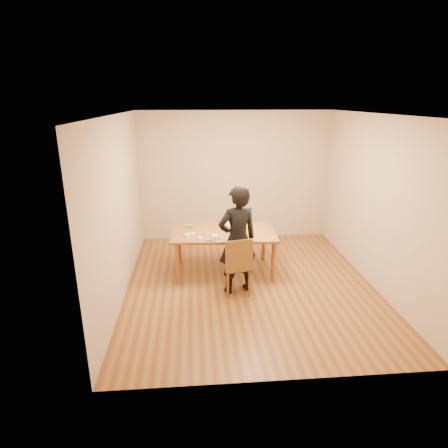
{
  "coord_description": "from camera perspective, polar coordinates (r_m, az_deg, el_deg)",
  "views": [
    {
      "loc": [
        -0.89,
        -5.51,
        2.91
      ],
      "look_at": [
        -0.39,
        0.47,
        0.9
      ],
      "focal_mm": 30.0,
      "sensor_mm": 36.0,
      "label": 1
    }
  ],
  "objects": [
    {
      "name": "ramekin_multi",
      "position": [
        6.2,
        -5.63,
        -1.72
      ],
      "size": [
        0.09,
        0.09,
        0.04
      ],
      "primitive_type": "cylinder",
      "color": "white",
      "rests_on": "dining_table"
    },
    {
      "name": "frosting_lid",
      "position": [
        6.01,
        -2.54,
        -2.5
      ],
      "size": [
        0.09,
        0.09,
        0.01
      ],
      "primitive_type": "cylinder",
      "color": "#1B2DB0",
      "rests_on": "dining_table"
    },
    {
      "name": "room_shell",
      "position": [
        6.12,
        3.71,
        3.71
      ],
      "size": [
        4.0,
        4.5,
        2.7
      ],
      "color": "brown",
      "rests_on": "ground"
    },
    {
      "name": "candy_box_pink",
      "position": [
        6.64,
        -5.31,
        -0.44
      ],
      "size": [
        0.15,
        0.09,
        0.02
      ],
      "primitive_type": "cube",
      "rotation": [
        0.0,
        0.0,
        -0.16
      ],
      "color": "#DA3373",
      "rests_on": "dining_table"
    },
    {
      "name": "frosting_dome",
      "position": [
        6.49,
        1.0,
        0.11
      ],
      "size": [
        0.22,
        0.22,
        0.03
      ],
      "primitive_type": "ellipsoid",
      "color": "white",
      "rests_on": "cake"
    },
    {
      "name": "cake",
      "position": [
        6.51,
        1.0,
        -0.3
      ],
      "size": [
        0.23,
        0.23,
        0.07
      ],
      "primitive_type": "cylinder",
      "color": "white",
      "rests_on": "cake_plate"
    },
    {
      "name": "frosting_dollop",
      "position": [
        6.01,
        -2.54,
        -2.39
      ],
      "size": [
        0.04,
        0.04,
        0.02
      ],
      "primitive_type": "ellipsoid",
      "color": "white",
      "rests_on": "frosting_lid"
    },
    {
      "name": "spatula",
      "position": [
        6.04,
        -1.17,
        -2.37
      ],
      "size": [
        0.16,
        0.1,
        0.01
      ],
      "primitive_type": "cube",
      "rotation": [
        0.0,
        0.0,
        0.49
      ],
      "color": "black",
      "rests_on": "dining_table"
    },
    {
      "name": "cake_plate",
      "position": [
        6.52,
        1.0,
        -0.7
      ],
      "size": [
        0.3,
        0.3,
        0.02
      ],
      "primitive_type": "cylinder",
      "color": "red",
      "rests_on": "dining_table"
    },
    {
      "name": "candy_box_green",
      "position": [
        6.63,
        -5.36,
        -0.26
      ],
      "size": [
        0.13,
        0.08,
        0.02
      ],
      "primitive_type": "cube",
      "rotation": [
        0.0,
        0.0,
        -0.16
      ],
      "color": "green",
      "rests_on": "candy_box_pink"
    },
    {
      "name": "frosting_tub",
      "position": [
        5.99,
        -1.42,
        -2.16
      ],
      "size": [
        0.1,
        0.1,
        0.09
      ],
      "primitive_type": "cylinder",
      "color": "white",
      "rests_on": "dining_table"
    },
    {
      "name": "person",
      "position": [
        5.72,
        2.07,
        -2.48
      ],
      "size": [
        0.72,
        0.58,
        1.72
      ],
      "primitive_type": "imported",
      "rotation": [
        0.0,
        0.0,
        3.44
      ],
      "color": "black",
      "rests_on": "floor"
    },
    {
      "name": "dining_chair",
      "position": [
        5.84,
        2.08,
        -6.42
      ],
      "size": [
        0.45,
        0.45,
        0.04
      ],
      "primitive_type": "cube",
      "rotation": [
        0.0,
        0.0,
        0.19
      ],
      "color": "brown",
      "rests_on": "floor"
    },
    {
      "name": "ramekin_yellow",
      "position": [
        6.26,
        -4.79,
        -1.52
      ],
      "size": [
        0.08,
        0.08,
        0.04
      ],
      "primitive_type": "cylinder",
      "color": "white",
      "rests_on": "dining_table"
    },
    {
      "name": "ramekin_green",
      "position": [
        6.07,
        -3.69,
        -2.14
      ],
      "size": [
        0.08,
        0.08,
        0.04
      ],
      "primitive_type": "cylinder",
      "color": "white",
      "rests_on": "dining_table"
    },
    {
      "name": "dining_table",
      "position": [
        6.43,
        -0.04,
        -1.3
      ],
      "size": [
        1.8,
        1.13,
        0.04
      ],
      "primitive_type": "cube",
      "rotation": [
        0.0,
        0.0,
        -0.05
      ],
      "color": "brown",
      "rests_on": "floor"
    }
  ]
}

